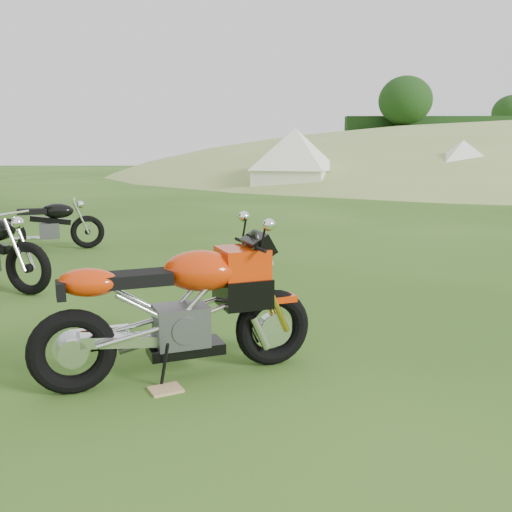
# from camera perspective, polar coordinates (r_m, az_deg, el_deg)

# --- Properties ---
(ground) EXTENTS (120.00, 120.00, 0.00)m
(ground) POSITION_cam_1_polar(r_m,az_deg,el_deg) (5.14, 4.03, -10.64)
(ground) COLOR #1F420E
(ground) RESTS_ON ground
(sport_motorcycle) EXTENTS (2.27, 1.35, 1.34)m
(sport_motorcycle) POSITION_cam_1_polar(r_m,az_deg,el_deg) (4.67, -7.83, -4.32)
(sport_motorcycle) COLOR red
(sport_motorcycle) RESTS_ON ground
(plywood_board) EXTENTS (0.31, 0.29, 0.02)m
(plywood_board) POSITION_cam_1_polar(r_m,az_deg,el_deg) (4.65, -9.02, -13.04)
(plywood_board) COLOR tan
(plywood_board) RESTS_ON ground
(vintage_moto_c) EXTENTS (1.99, 1.08, 1.03)m
(vintage_moto_c) POSITION_cam_1_polar(r_m,az_deg,el_deg) (11.23, -20.10, 3.10)
(vintage_moto_c) COLOR black
(vintage_moto_c) RESTS_ON ground
(tent_left) EXTENTS (3.97, 3.97, 2.72)m
(tent_left) POSITION_cam_1_polar(r_m,az_deg,el_deg) (25.86, 3.91, 9.53)
(tent_left) COLOR white
(tent_left) RESTS_ON ground
(tent_right) EXTENTS (2.86, 2.86, 2.38)m
(tent_right) POSITION_cam_1_polar(r_m,az_deg,el_deg) (26.15, 19.91, 8.56)
(tent_right) COLOR white
(tent_right) RESTS_ON ground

